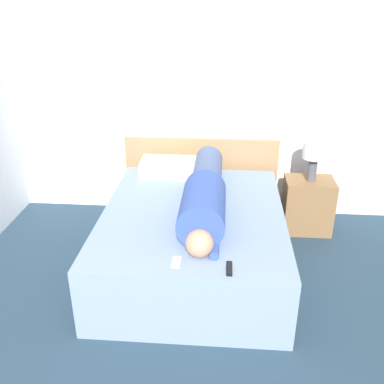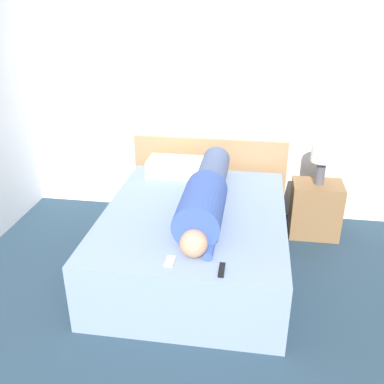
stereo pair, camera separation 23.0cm
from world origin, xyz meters
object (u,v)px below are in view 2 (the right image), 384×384
object	(u,v)px
bed	(194,240)
cell_phone	(170,261)
person_lying	(206,195)
nightstand	(315,209)
pillow_near_headboard	(176,167)
tv_remote	(222,270)
table_lamp	(322,157)

from	to	relation	value
bed	cell_phone	size ratio (longest dim) A/B	15.08
bed	person_lying	xyz separation A→B (m)	(0.10, 0.01, 0.45)
nightstand	pillow_near_headboard	xyz separation A→B (m)	(-1.45, 0.00, 0.38)
nightstand	cell_phone	xyz separation A→B (m)	(-1.20, -1.58, 0.30)
person_lying	tv_remote	bearing A→B (deg)	-75.90
nightstand	person_lying	bearing A→B (deg)	-143.23
bed	nightstand	xyz separation A→B (m)	(1.14, 0.79, -0.00)
bed	person_lying	bearing A→B (deg)	3.29
person_lying	pillow_near_headboard	size ratio (longest dim) A/B	2.97
bed	cell_phone	xyz separation A→B (m)	(-0.06, -0.80, 0.30)
person_lying	tv_remote	xyz separation A→B (m)	(0.22, -0.86, -0.15)
table_lamp	person_lying	distance (m)	1.31
tv_remote	cell_phone	size ratio (longest dim) A/B	1.15
person_lying	cell_phone	world-z (taller)	person_lying
person_lying	cell_phone	distance (m)	0.83
table_lamp	tv_remote	size ratio (longest dim) A/B	2.73
tv_remote	cell_phone	bearing A→B (deg)	171.13
bed	cell_phone	bearing A→B (deg)	-94.16
bed	pillow_near_headboard	bearing A→B (deg)	111.40
person_lying	pillow_near_headboard	xyz separation A→B (m)	(-0.41, 0.78, -0.08)
bed	tv_remote	world-z (taller)	tv_remote
bed	table_lamp	world-z (taller)	table_lamp
nightstand	pillow_near_headboard	size ratio (longest dim) A/B	0.98
table_lamp	pillow_near_headboard	bearing A→B (deg)	179.95
table_lamp	person_lying	bearing A→B (deg)	-143.23
bed	person_lying	world-z (taller)	person_lying
nightstand	person_lying	distance (m)	1.38
pillow_near_headboard	cell_phone	size ratio (longest dim) A/B	4.48
table_lamp	cell_phone	distance (m)	2.01
person_lying	pillow_near_headboard	distance (m)	0.89
bed	table_lamp	xyz separation A→B (m)	(1.14, 0.79, 0.57)
nightstand	cell_phone	distance (m)	2.01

